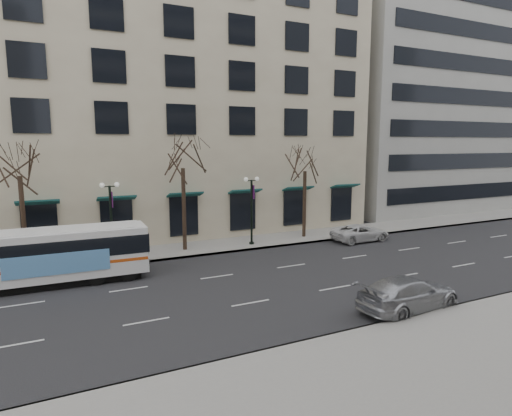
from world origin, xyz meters
TOP-DOWN VIEW (x-y plane):
  - ground at (0.00, 0.00)m, footprint 160.00×160.00m
  - sidewalk_far at (5.00, 9.00)m, footprint 80.00×4.00m
  - building_hotel at (-2.00, 21.00)m, footprint 40.00×20.00m
  - building_office at (32.00, 21.00)m, footprint 25.00×20.00m
  - tree_far_left at (-10.00, 8.80)m, footprint 3.60×3.60m
  - tree_far_mid at (0.00, 8.80)m, footprint 3.60×3.60m
  - tree_far_right at (10.00, 8.80)m, footprint 3.60×3.60m
  - lamp_post_left at (-4.99, 8.20)m, footprint 1.22×0.45m
  - lamp_post_right at (5.01, 8.20)m, footprint 1.22×0.45m
  - city_bus at (-9.14, 4.90)m, footprint 11.38×2.77m
  - silver_car at (6.29, -6.20)m, footprint 5.49×2.55m
  - white_pickup at (13.47, 5.96)m, footprint 4.77×2.20m

SIDE VIEW (x-z plane):
  - ground at x=0.00m, z-range 0.00..0.00m
  - sidewalk_far at x=5.00m, z-range 0.00..0.15m
  - white_pickup at x=13.47m, z-range 0.00..1.32m
  - silver_car at x=6.29m, z-range 0.00..1.55m
  - city_bus at x=-9.14m, z-range 0.14..3.21m
  - lamp_post_left at x=-4.99m, z-range 0.34..5.55m
  - lamp_post_right at x=5.01m, z-range 0.34..5.55m
  - tree_far_right at x=10.00m, z-range 2.39..10.45m
  - tree_far_left at x=-10.00m, z-range 2.53..10.87m
  - tree_far_mid at x=0.00m, z-range 2.63..11.18m
  - building_hotel at x=-2.00m, z-range 0.00..24.00m
  - building_office at x=32.00m, z-range 0.00..35.00m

